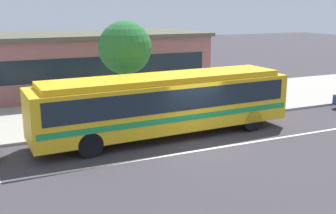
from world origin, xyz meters
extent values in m
plane|color=#3A353A|center=(0.00, 0.00, 0.00)|extent=(120.00, 120.00, 0.00)
cube|color=#A39E92|center=(0.00, 6.87, 0.06)|extent=(60.00, 8.00, 0.12)
cube|color=silver|center=(0.00, -0.80, 0.00)|extent=(56.00, 0.16, 0.01)
cube|color=gold|center=(-0.90, 1.52, 1.47)|extent=(11.79, 3.00, 2.09)
cube|color=gold|center=(-0.90, 1.52, 2.63)|extent=(10.84, 2.67, 0.24)
cube|color=#19232D|center=(-0.90, 1.52, 1.89)|extent=(11.09, 3.00, 0.92)
cube|color=#1C8948|center=(-0.90, 1.52, 1.09)|extent=(11.56, 3.02, 0.24)
cube|color=#19232D|center=(4.89, 1.78, 1.89)|extent=(0.22, 2.18, 1.00)
cylinder|color=black|center=(3.02, 2.79, 0.50)|extent=(1.01, 0.33, 1.00)
cylinder|color=black|center=(3.12, 0.60, 0.50)|extent=(1.01, 0.33, 1.00)
cylinder|color=black|center=(-4.69, 2.44, 0.50)|extent=(1.01, 0.33, 1.00)
cylinder|color=black|center=(-4.59, 0.25, 0.50)|extent=(1.01, 0.33, 1.00)
cylinder|color=#2D3150|center=(-1.14, 4.52, 0.54)|extent=(0.14, 0.14, 0.83)
cylinder|color=#2D3150|center=(-1.21, 4.67, 0.54)|extent=(0.14, 0.14, 0.83)
cylinder|color=#358E56|center=(-1.18, 4.60, 1.23)|extent=(0.45, 0.45, 0.57)
sphere|color=#E38A69|center=(-1.18, 4.60, 1.62)|extent=(0.20, 0.20, 0.20)
cylinder|color=gray|center=(2.91, 3.59, 1.27)|extent=(0.08, 0.08, 2.29)
cube|color=yellow|center=(2.91, 3.59, 2.21)|extent=(0.05, 0.44, 0.56)
cylinder|color=brown|center=(-1.56, 4.94, 1.43)|extent=(0.35, 0.35, 2.62)
sphere|color=#276A30|center=(-1.56, 4.94, 3.67)|extent=(2.66, 2.66, 2.66)
cube|color=#8E5653|center=(-2.54, 12.83, 1.86)|extent=(17.12, 6.53, 3.73)
cube|color=#19232D|center=(-2.54, 9.55, 2.05)|extent=(15.75, 0.04, 1.34)
cube|color=#4E4C3A|center=(-2.54, 12.83, 3.85)|extent=(17.52, 6.93, 0.24)
camera|label=1|loc=(-7.87, -14.41, 5.62)|focal=43.39mm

